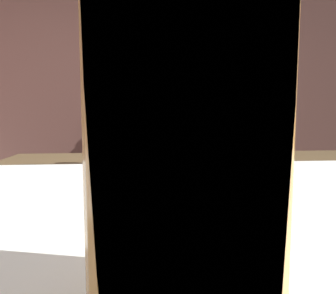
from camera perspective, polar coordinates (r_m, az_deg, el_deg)
name	(u,v)px	position (r m, az deg, el deg)	size (l,w,h in m)	color
wall_back	(134,94)	(3.46, -5.77, 8.99)	(5.20, 0.10, 2.70)	brown
prep_counter	(195,238)	(1.97, 4.58, -15.20)	(2.10, 0.60, 0.91)	#4A3A24
back_shelf	(146,178)	(3.24, -3.82, -5.37)	(0.82, 0.36, 1.06)	#3D3637
bartender	(211,160)	(1.40, 7.43, -2.17)	(0.50, 0.55, 1.68)	#37353C
knife_block	(271,137)	(2.09, 17.28, 1.62)	(0.10, 0.08, 0.29)	#865F42
mixing_bowl	(112,155)	(1.79, -9.61, -1.44)	(0.19, 0.19, 0.05)	#C25532
chefs_knife	(245,158)	(1.87, 13.05, -1.89)	(0.24, 0.03, 0.01)	silver
pint_glass_near	(187,117)	(0.12, 3.25, 5.10)	(0.07, 0.07, 0.14)	gold
bottle_hot_sauce	(176,114)	(3.23, 1.42, 5.67)	(0.05, 0.05, 0.23)	#468630
bottle_vinegar	(122,115)	(3.19, -7.81, 5.43)	(0.07, 0.07, 0.21)	red
bottle_soy	(132,113)	(3.27, -6.13, 5.86)	(0.06, 0.06, 0.26)	#D2C682
bottle_olive_oil	(126,114)	(3.11, -7.17, 5.65)	(0.05, 0.05, 0.24)	#3B5DA3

